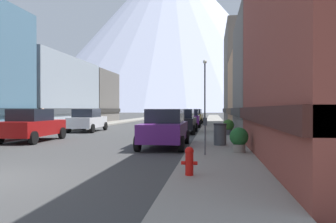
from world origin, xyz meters
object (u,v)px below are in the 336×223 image
car_right_2 (190,118)px  streetlamp_right (205,83)px  car_driving_0 (171,114)px  pedestrian_0 (43,121)px  trash_bin_right (220,134)px  car_left_2 (88,120)px  potted_plant_1 (239,139)px  car_right_0 (165,128)px  potted_plant_0 (33,124)px  car_right_1 (182,121)px  car_left_1 (33,125)px  fire_hydrant_near (189,160)px  car_right_3 (195,116)px  parking_meter_near (205,131)px  potted_plant_2 (228,127)px

car_right_2 → streetlamp_right: size_ratio=0.76×
car_driving_0 → pedestrian_0: bearing=-97.1°
trash_bin_right → car_left_2: bearing=136.0°
trash_bin_right → potted_plant_1: size_ratio=1.04×
car_right_0 → car_driving_0: bearing=96.9°
potted_plant_0 → potted_plant_1: 17.06m
car_right_0 → car_right_1: size_ratio=1.00×
potted_plant_1 → streetlamp_right: bearing=96.0°
car_left_1 → fire_hydrant_near: bearing=-43.4°
car_right_0 → fire_hydrant_near: size_ratio=6.28×
car_right_3 → car_driving_0: (-5.40, 19.53, 0.00)m
car_right_1 → parking_meter_near: 12.39m
car_right_0 → trash_bin_right: car_right_0 is taller
car_right_0 → potted_plant_0: 12.99m
car_left_2 → streetlamp_right: 10.23m
trash_bin_right → streetlamp_right: streetlamp_right is taller
car_left_1 → car_right_2: same height
parking_meter_near → potted_plant_0: (-12.75, 10.61, -0.35)m
streetlamp_right → parking_meter_near: bearing=-88.6°
pedestrian_0 → streetlamp_right: 13.32m
potted_plant_1 → car_right_0: bearing=141.5°
parking_meter_near → potted_plant_0: size_ratio=1.37×
trash_bin_right → fire_hydrant_near: bearing=-97.4°
potted_plant_2 → car_left_1: bearing=-159.1°
parking_meter_near → potted_plant_0: bearing=140.2°
car_right_0 → parking_meter_near: 3.92m
car_left_2 → car_driving_0: same height
car_right_0 → pedestrian_0: bearing=144.2°
car_right_2 → potted_plant_0: bearing=-137.1°
potted_plant_0 → potted_plant_1: (14.00, -9.75, -0.00)m
car_right_3 → parking_meter_near: bearing=-86.1°
parking_meter_near → potted_plant_2: size_ratio=1.37×
car_right_2 → pedestrian_0: bearing=-135.1°
car_right_1 → parking_meter_near: bearing=-80.9°
car_left_2 → potted_plant_0: car_left_2 is taller
car_left_2 → potted_plant_2: bearing=-19.7°
car_right_3 → potted_plant_1: bearing=-83.4°
fire_hydrant_near → potted_plant_2: bearing=83.1°
car_left_2 → car_right_3: size_ratio=1.00×
car_driving_0 → potted_plant_0: bearing=-98.2°
car_right_0 → car_driving_0: (-5.40, 44.77, 0.00)m
car_right_1 → car_left_1: bearing=-136.7°
fire_hydrant_near → potted_plant_0: bearing=131.1°
parking_meter_near → streetlamp_right: bearing=91.4°
car_driving_0 → pedestrian_0: 37.82m
car_left_1 → car_right_1: 10.44m
parking_meter_near → car_right_3: bearing=93.9°
car_right_3 → parking_meter_near: size_ratio=3.37×
car_driving_0 → pedestrian_0: (-4.65, -37.53, 0.04)m
potted_plant_2 → pedestrian_0: pedestrian_0 is taller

